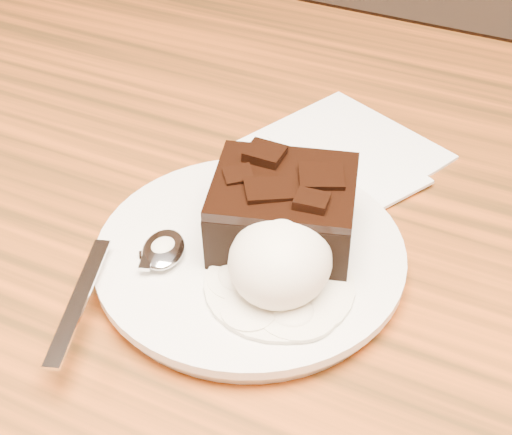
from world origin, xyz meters
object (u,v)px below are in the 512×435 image
at_px(brownie, 283,213).
at_px(ice_cream_scoop, 280,261).
at_px(plate, 250,258).
at_px(napkin, 340,151).
at_px(spoon, 164,251).

distance_m(brownie, ice_cream_scoop, 0.05).
relative_size(plate, ice_cream_scoop, 3.08).
xyz_separation_m(plate, napkin, (0.01, 0.16, -0.01)).
distance_m(plate, napkin, 0.16).
height_order(plate, spoon, spoon).
height_order(plate, brownie, brownie).
bearing_deg(ice_cream_scoop, plate, 142.95).
distance_m(brownie, spoon, 0.09).
bearing_deg(spoon, ice_cream_scoop, -14.17).
relative_size(plate, napkin, 1.53).
relative_size(plate, spoon, 1.31).
height_order(brownie, napkin, brownie).
height_order(brownie, ice_cream_scoop, ice_cream_scoop).
height_order(plate, ice_cream_scoop, ice_cream_scoop).
xyz_separation_m(brownie, napkin, (-0.01, 0.14, -0.04)).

